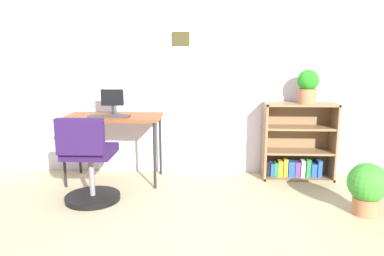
{
  "coord_description": "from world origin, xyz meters",
  "views": [
    {
      "loc": [
        0.42,
        -2.1,
        1.37
      ],
      "look_at": [
        0.27,
        1.38,
        0.67
      ],
      "focal_mm": 34.25,
      "sensor_mm": 36.0,
      "label": 1
    }
  ],
  "objects_px": {
    "bookshelf_low": "(297,145)",
    "potted_plant_on_shelf": "(308,86)",
    "office_chair": "(89,165)",
    "desk": "(113,121)",
    "monitor": "(113,102)",
    "keyboard": "(109,116)",
    "potted_plant_floor": "(367,186)"
  },
  "relations": [
    {
      "from": "keyboard",
      "to": "potted_plant_floor",
      "type": "distance_m",
      "value": 2.57
    },
    {
      "from": "desk",
      "to": "monitor",
      "type": "xyz_separation_m",
      "value": [
        -0.01,
        0.04,
        0.2
      ]
    },
    {
      "from": "monitor",
      "to": "bookshelf_low",
      "type": "relative_size",
      "value": 0.33
    },
    {
      "from": "desk",
      "to": "keyboard",
      "type": "bearing_deg",
      "value": -101.88
    },
    {
      "from": "potted_plant_floor",
      "to": "desk",
      "type": "bearing_deg",
      "value": 162.03
    },
    {
      "from": "office_chair",
      "to": "desk",
      "type": "bearing_deg",
      "value": 82.83
    },
    {
      "from": "keyboard",
      "to": "potted_plant_on_shelf",
      "type": "relative_size",
      "value": 1.18
    },
    {
      "from": "desk",
      "to": "monitor",
      "type": "bearing_deg",
      "value": 105.39
    },
    {
      "from": "keyboard",
      "to": "bookshelf_low",
      "type": "bearing_deg",
      "value": 8.23
    },
    {
      "from": "potted_plant_on_shelf",
      "to": "keyboard",
      "type": "bearing_deg",
      "value": -173.5
    },
    {
      "from": "office_chair",
      "to": "potted_plant_floor",
      "type": "distance_m",
      "value": 2.49
    },
    {
      "from": "desk",
      "to": "office_chair",
      "type": "relative_size",
      "value": 1.23
    },
    {
      "from": "desk",
      "to": "keyboard",
      "type": "height_order",
      "value": "keyboard"
    },
    {
      "from": "keyboard",
      "to": "bookshelf_low",
      "type": "relative_size",
      "value": 0.5
    },
    {
      "from": "potted_plant_on_shelf",
      "to": "potted_plant_floor",
      "type": "xyz_separation_m",
      "value": [
        0.31,
        -0.93,
        -0.79
      ]
    },
    {
      "from": "keyboard",
      "to": "desk",
      "type": "bearing_deg",
      "value": 78.12
    },
    {
      "from": "keyboard",
      "to": "potted_plant_on_shelf",
      "type": "xyz_separation_m",
      "value": [
        2.11,
        0.24,
        0.31
      ]
    },
    {
      "from": "monitor",
      "to": "potted_plant_on_shelf",
      "type": "bearing_deg",
      "value": 3.17
    },
    {
      "from": "desk",
      "to": "bookshelf_low",
      "type": "xyz_separation_m",
      "value": [
        2.03,
        0.21,
        -0.29
      ]
    },
    {
      "from": "potted_plant_on_shelf",
      "to": "potted_plant_floor",
      "type": "height_order",
      "value": "potted_plant_on_shelf"
    },
    {
      "from": "keyboard",
      "to": "office_chair",
      "type": "height_order",
      "value": "office_chair"
    },
    {
      "from": "monitor",
      "to": "office_chair",
      "type": "xyz_separation_m",
      "value": [
        -0.07,
        -0.67,
        -0.5
      ]
    },
    {
      "from": "keyboard",
      "to": "office_chair",
      "type": "relative_size",
      "value": 0.51
    },
    {
      "from": "bookshelf_low",
      "to": "potted_plant_on_shelf",
      "type": "bearing_deg",
      "value": -40.06
    },
    {
      "from": "monitor",
      "to": "keyboard",
      "type": "bearing_deg",
      "value": -93.68
    },
    {
      "from": "office_chair",
      "to": "bookshelf_low",
      "type": "xyz_separation_m",
      "value": [
        2.11,
        0.84,
        0.01
      ]
    },
    {
      "from": "bookshelf_low",
      "to": "potted_plant_floor",
      "type": "xyz_separation_m",
      "value": [
        0.38,
        -0.99,
        -0.12
      ]
    },
    {
      "from": "bookshelf_low",
      "to": "office_chair",
      "type": "bearing_deg",
      "value": -158.24
    },
    {
      "from": "desk",
      "to": "bookshelf_low",
      "type": "relative_size",
      "value": 1.21
    },
    {
      "from": "monitor",
      "to": "bookshelf_low",
      "type": "bearing_deg",
      "value": 4.82
    },
    {
      "from": "monitor",
      "to": "potted_plant_on_shelf",
      "type": "relative_size",
      "value": 0.77
    },
    {
      "from": "office_chair",
      "to": "potted_plant_on_shelf",
      "type": "distance_m",
      "value": 2.41
    }
  ]
}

